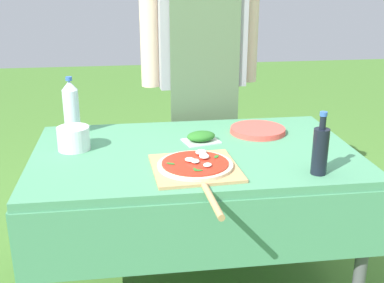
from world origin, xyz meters
The scene contains 8 objects.
prep_table centered at (0.00, 0.00, 0.64)m, with size 1.41×0.88×0.73m.
person_cook centered at (0.12, 0.65, 1.03)m, with size 0.65×0.25×1.74m.
pizza_on_peel centered at (-0.03, -0.23, 0.74)m, with size 0.35×0.59×0.06m.
oil_bottle centered at (0.44, -0.32, 0.82)m, with size 0.06×0.06×0.25m.
water_bottle centered at (-0.55, 0.32, 0.86)m, with size 0.08×0.08×0.27m.
herb_container centered at (0.04, 0.10, 0.75)m, with size 0.18×0.15×0.05m.
mixing_tub centered at (-0.52, 0.08, 0.78)m, with size 0.14×0.14×0.10m, color silver.
plate_stack centered at (0.34, 0.20, 0.74)m, with size 0.27×0.27×0.02m.
Camera 1 is at (-0.28, -1.94, 1.46)m, focal length 45.00 mm.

